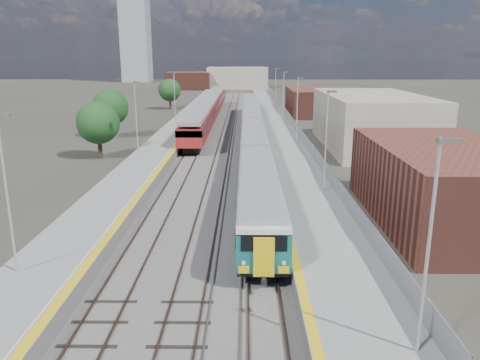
{
  "coord_description": "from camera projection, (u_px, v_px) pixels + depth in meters",
  "views": [
    {
      "loc": [
        0.62,
        -12.2,
        10.95
      ],
      "look_at": [
        0.25,
        20.5,
        2.2
      ],
      "focal_mm": 35.0,
      "sensor_mm": 36.0,
      "label": 1
    }
  ],
  "objects": [
    {
      "name": "tree_c",
      "position": [
        170.0,
        90.0,
        96.69
      ],
      "size": [
        4.61,
        4.61,
        6.25
      ],
      "color": "#382619",
      "rests_on": "ground"
    },
    {
      "name": "buildings",
      "position": [
        185.0,
        56.0,
        145.93
      ],
      "size": [
        72.0,
        185.5,
        40.0
      ],
      "color": "brown",
      "rests_on": "ground"
    },
    {
      "name": "tree_b",
      "position": [
        110.0,
        108.0,
        63.1
      ],
      "size": [
        4.82,
        4.82,
        6.53
      ],
      "color": "#382619",
      "rests_on": "ground"
    },
    {
      "name": "tree_a",
      "position": [
        98.0,
        123.0,
        50.25
      ],
      "size": [
        4.59,
        4.59,
        6.22
      ],
      "color": "#382619",
      "rests_on": "ground"
    },
    {
      "name": "green_train",
      "position": [
        252.0,
        129.0,
        57.79
      ],
      "size": [
        2.69,
        74.9,
        2.96
      ],
      "color": "black",
      "rests_on": "ground"
    },
    {
      "name": "tracks",
      "position": [
        229.0,
        133.0,
        66.94
      ],
      "size": [
        8.96,
        160.0,
        0.17
      ],
      "color": "#4C3323",
      "rests_on": "ground"
    },
    {
      "name": "tree_d",
      "position": [
        381.0,
        104.0,
        72.02
      ],
      "size": [
        4.27,
        4.27,
        5.79
      ],
      "color": "#382619",
      "rests_on": "ground"
    },
    {
      "name": "red_train",
      "position": [
        210.0,
        108.0,
        79.87
      ],
      "size": [
        2.98,
        60.44,
        3.76
      ],
      "color": "black",
      "rests_on": "ground"
    },
    {
      "name": "platform_left",
      "position": [
        176.0,
        132.0,
        65.28
      ],
      "size": [
        4.3,
        155.0,
        8.52
      ],
      "color": "slate",
      "rests_on": "ground"
    },
    {
      "name": "ballast_bed",
      "position": [
        225.0,
        136.0,
        65.35
      ],
      "size": [
        10.5,
        155.0,
        0.06
      ],
      "primitive_type": "cube",
      "color": "#565451",
      "rests_on": "ground"
    },
    {
      "name": "platform_right",
      "position": [
        279.0,
        132.0,
        65.13
      ],
      "size": [
        4.7,
        155.0,
        8.52
      ],
      "color": "slate",
      "rests_on": "ground"
    },
    {
      "name": "ground",
      "position": [
        241.0,
        139.0,
        62.92
      ],
      "size": [
        320.0,
        320.0,
        0.0
      ],
      "primitive_type": "plane",
      "color": "#47443A",
      "rests_on": "ground"
    }
  ]
}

